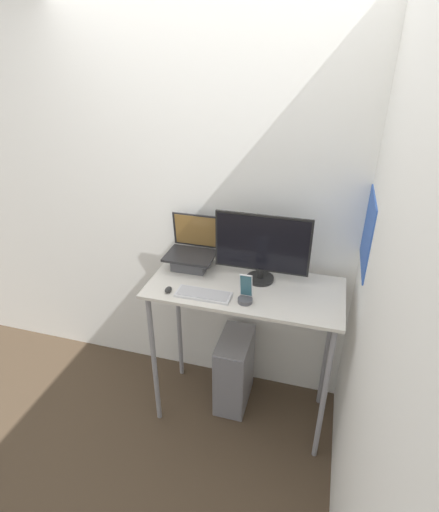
% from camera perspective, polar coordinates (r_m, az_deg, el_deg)
% --- Properties ---
extents(ground_plane, '(12.00, 12.00, 0.00)m').
position_cam_1_polar(ground_plane, '(2.84, 1.71, -24.82)').
color(ground_plane, '#473828').
extents(wall_back, '(6.00, 0.05, 2.60)m').
position_cam_1_polar(wall_back, '(2.50, 5.62, 5.34)').
color(wall_back, white).
rests_on(wall_back, ground_plane).
extents(wall_side_right, '(0.06, 6.00, 2.60)m').
position_cam_1_polar(wall_side_right, '(1.94, 21.29, -3.70)').
color(wall_side_right, white).
rests_on(wall_side_right, ground_plane).
extents(desk, '(1.13, 0.52, 1.01)m').
position_cam_1_polar(desk, '(2.41, 3.57, -7.16)').
color(desk, beige).
rests_on(desk, ground_plane).
extents(laptop, '(0.30, 0.25, 0.32)m').
position_cam_1_polar(laptop, '(2.50, -4.03, 0.17)').
color(laptop, '#4C4C51').
rests_on(laptop, desk).
extents(monitor, '(0.55, 0.16, 0.42)m').
position_cam_1_polar(monitor, '(2.30, 6.07, 1.08)').
color(monitor, black).
rests_on(monitor, desk).
extents(keyboard, '(0.31, 0.12, 0.02)m').
position_cam_1_polar(keyboard, '(2.25, -2.31, -5.50)').
color(keyboard, silver).
rests_on(keyboard, desk).
extents(mouse, '(0.04, 0.06, 0.03)m').
position_cam_1_polar(mouse, '(2.29, -7.33, -4.80)').
color(mouse, '#262626').
rests_on(mouse, desk).
extents(cell_phone, '(0.08, 0.08, 0.17)m').
position_cam_1_polar(cell_phone, '(2.18, 3.73, -5.55)').
color(cell_phone, '#4C4C51').
rests_on(cell_phone, desk).
extents(computer_tower, '(0.21, 0.38, 0.54)m').
position_cam_1_polar(computer_tower, '(2.86, 2.12, -15.99)').
color(computer_tower, gray).
rests_on(computer_tower, ground_plane).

